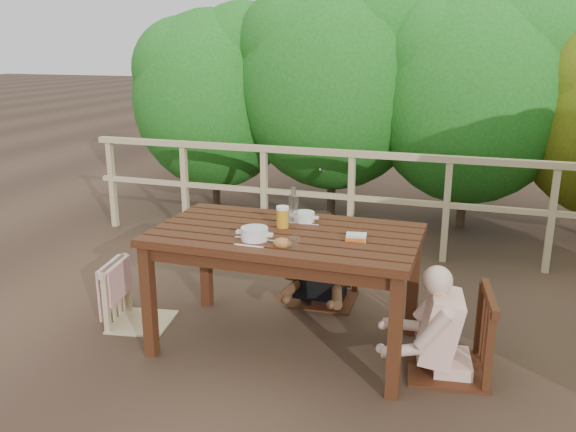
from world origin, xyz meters
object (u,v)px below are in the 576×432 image
(bottle, at_px, (293,207))
(tumbler, at_px, (294,244))
(soup_near, at_px, (255,235))
(soup_far, at_px, (304,218))
(bread_roll, at_px, (282,243))
(butter_tub, at_px, (356,238))
(table, at_px, (286,290))
(diner_right, at_px, (458,287))
(beer_glass, at_px, (282,218))
(chair_far, at_px, (324,240))
(woman, at_px, (325,229))
(chair_right, at_px, (452,296))
(chair_left, at_px, (138,268))

(bottle, bearing_deg, tumbler, -71.73)
(soup_near, relative_size, soup_far, 1.18)
(bread_roll, height_order, butter_tub, bread_roll)
(table, height_order, soup_near, soup_near)
(diner_right, bearing_deg, beer_glass, 78.21)
(chair_far, distance_m, woman, 0.09)
(table, relative_size, bread_roll, 15.14)
(woman, bearing_deg, bottle, 82.47)
(tumbler, bearing_deg, diner_right, 17.15)
(chair_far, xyz_separation_m, bread_roll, (0.02, -1.07, 0.32))
(tumbler, bearing_deg, bottle, 108.27)
(bottle, distance_m, butter_tub, 0.53)
(table, relative_size, woman, 1.45)
(chair_right, height_order, woman, woman)
(chair_left, xyz_separation_m, chair_far, (1.16, 0.82, 0.07))
(soup_far, bearing_deg, woman, 89.13)
(diner_right, height_order, tumbler, diner_right)
(soup_near, height_order, tumbler, soup_near)
(chair_far, relative_size, soup_near, 3.52)
(table, xyz_separation_m, bread_roll, (0.08, -0.29, 0.43))
(chair_far, relative_size, tumbler, 11.98)
(table, relative_size, chair_far, 1.70)
(table, distance_m, tumbler, 0.56)
(beer_glass, distance_m, butter_tub, 0.53)
(chair_right, bearing_deg, woman, -136.34)
(soup_near, bearing_deg, tumbler, -14.59)
(table, xyz_separation_m, butter_tub, (0.47, -0.03, 0.42))
(butter_tub, bearing_deg, bottle, 147.95)
(woman, height_order, bottle, woman)
(chair_right, distance_m, beer_glass, 1.18)
(bottle, bearing_deg, soup_near, -107.93)
(chair_left, xyz_separation_m, soup_near, (0.98, -0.19, 0.41))
(bread_roll, height_order, tumbler, tumbler)
(chair_left, bearing_deg, bread_roll, -111.77)
(beer_glass, bearing_deg, soup_far, 62.75)
(soup_near, xyz_separation_m, beer_glass, (0.08, 0.30, 0.03))
(bread_roll, distance_m, butter_tub, 0.47)
(chair_far, relative_size, woman, 0.85)
(diner_right, relative_size, beer_glass, 7.11)
(butter_tub, bearing_deg, soup_near, -171.36)
(chair_far, distance_m, tumbler, 1.14)
(bottle, bearing_deg, soup_far, 61.75)
(woman, bearing_deg, chair_far, 87.53)
(soup_far, relative_size, bread_roll, 2.15)
(woman, distance_m, bread_roll, 1.12)
(bottle, xyz_separation_m, tumbler, (0.15, -0.47, -0.09))
(bread_roll, distance_m, beer_glass, 0.38)
(soup_near, distance_m, soup_far, 0.51)
(soup_far, bearing_deg, chair_right, -14.40)
(woman, bearing_deg, butter_tub, 114.12)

